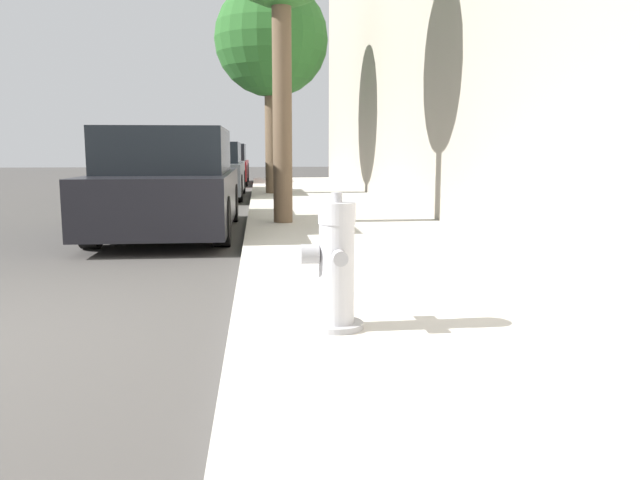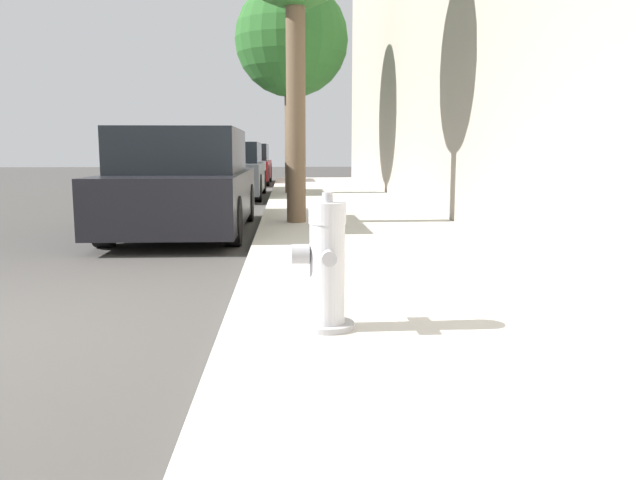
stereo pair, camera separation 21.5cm
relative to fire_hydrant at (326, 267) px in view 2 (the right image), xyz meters
The scene contains 6 objects.
sidewalk_slab 0.93m from the fire_hydrant, 14.57° to the left, with size 2.84×40.00×0.13m.
fire_hydrant is the anchor object (origin of this frame).
parked_car_near 5.60m from the fire_hydrant, 107.35° to the left, with size 1.75×4.30×1.46m.
parked_car_mid 12.10m from the fire_hydrant, 98.13° to the left, with size 1.80×4.52×1.35m.
parked_car_far 18.34m from the fire_hydrant, 95.22° to the left, with size 1.72×4.59×1.37m.
street_tree_far 12.16m from the fire_hydrant, 90.49° to the left, with size 2.68×2.68×4.97m.
Camera 2 is at (2.18, -3.76, 1.17)m, focal length 35.00 mm.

